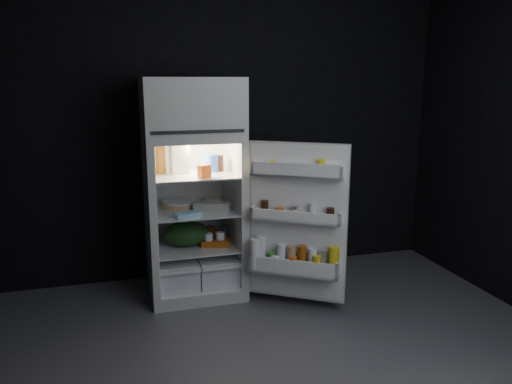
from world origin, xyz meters
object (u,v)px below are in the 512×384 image
object	(u,v)px
fridge_door	(296,226)
egg_carton	(212,207)
milk_jug	(179,159)
yogurt_tray	(216,243)
refrigerator	(192,180)

from	to	relation	value
fridge_door	egg_carton	size ratio (longest dim) A/B	4.23
milk_jug	egg_carton	size ratio (longest dim) A/B	0.83
milk_jug	yogurt_tray	world-z (taller)	milk_jug
refrigerator	milk_jug	size ratio (longest dim) A/B	7.42
refrigerator	milk_jug	world-z (taller)	refrigerator
fridge_door	egg_carton	xyz separation A→B (m)	(-0.56, 0.44, 0.08)
fridge_door	yogurt_tray	xyz separation A→B (m)	(-0.53, 0.45, -0.23)
egg_carton	yogurt_tray	distance (m)	0.31
egg_carton	refrigerator	bearing A→B (deg)	156.28
yogurt_tray	egg_carton	bearing A→B (deg)	-150.24
refrigerator	fridge_door	xyz separation A→B (m)	(0.69, -0.58, -0.28)
fridge_door	yogurt_tray	world-z (taller)	fridge_door
fridge_door	egg_carton	distance (m)	0.72
refrigerator	milk_jug	bearing A→B (deg)	-159.49
fridge_door	refrigerator	bearing A→B (deg)	139.77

